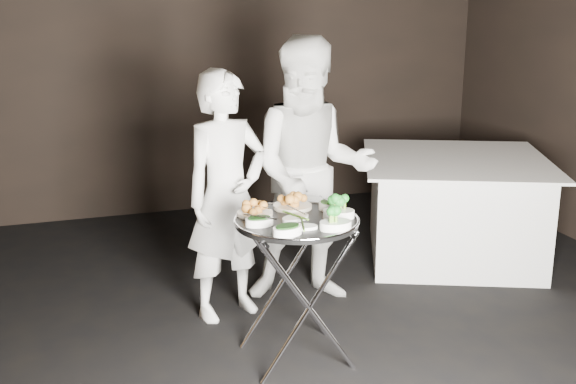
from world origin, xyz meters
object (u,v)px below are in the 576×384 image
object	(u,v)px
serving_tray	(297,221)
waiter_left	(227,196)
tray_stand	(296,283)
dining_table	(453,207)
waiter_right	(312,172)

from	to	relation	value
serving_tray	waiter_left	xyz separation A→B (m)	(-0.22, 0.70, -0.03)
tray_stand	dining_table	distance (m)	2.08
tray_stand	waiter_left	distance (m)	0.81
serving_tray	dining_table	world-z (taller)	serving_tray
serving_tray	waiter_left	distance (m)	0.74
waiter_right	dining_table	size ratio (longest dim) A/B	1.27
tray_stand	dining_table	bearing A→B (deg)	34.82
waiter_left	tray_stand	bearing A→B (deg)	-91.36
tray_stand	dining_table	xyz separation A→B (m)	(1.71, 1.19, -0.06)
serving_tray	dining_table	xyz separation A→B (m)	(1.71, 1.19, -0.43)
waiter_left	waiter_right	xyz separation A→B (m)	(0.60, 0.08, 0.09)
waiter_right	tray_stand	bearing A→B (deg)	-100.37
tray_stand	serving_tray	distance (m)	0.37
waiter_right	waiter_left	bearing A→B (deg)	-157.48
serving_tray	waiter_right	world-z (taller)	waiter_right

